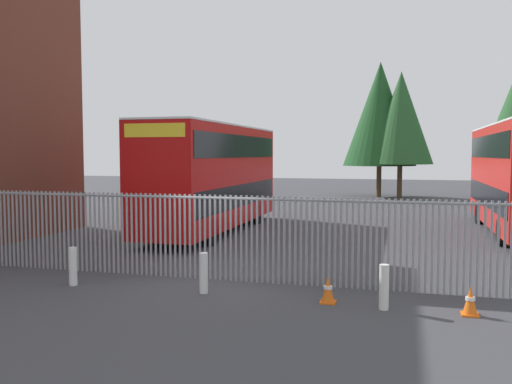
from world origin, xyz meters
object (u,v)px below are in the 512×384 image
object	(u,v)px
traffic_cone_by_gate	(470,301)
bollard_center_front	(204,273)
traffic_cone_mid_forecourt	(328,290)
double_decker_bus_near_gate	(213,174)
bollard_near_left	(73,266)
bollard_near_right	(384,287)

from	to	relation	value
traffic_cone_by_gate	bollard_center_front	bearing A→B (deg)	177.91
bollard_center_front	traffic_cone_mid_forecourt	xyz separation A→B (m)	(2.91, -0.06, -0.19)
bollard_center_front	traffic_cone_mid_forecourt	distance (m)	2.92
double_decker_bus_near_gate	bollard_center_front	bearing A→B (deg)	-71.19
bollard_near_left	bollard_center_front	distance (m)	3.39
bollard_near_left	bollard_center_front	size ratio (longest dim) A/B	1.00
bollard_near_left	traffic_cone_mid_forecourt	size ratio (longest dim) A/B	1.61
double_decker_bus_near_gate	traffic_cone_by_gate	world-z (taller)	double_decker_bus_near_gate
traffic_cone_mid_forecourt	bollard_center_front	bearing A→B (deg)	178.82
bollard_near_left	bollard_near_right	xyz separation A→B (m)	(7.49, -0.09, 0.00)
bollard_center_front	traffic_cone_by_gate	distance (m)	5.80
bollard_center_front	traffic_cone_by_gate	bearing A→B (deg)	-2.09
bollard_near_left	bollard_center_front	bearing A→B (deg)	2.72
bollard_near_left	traffic_cone_mid_forecourt	world-z (taller)	bollard_near_left
double_decker_bus_near_gate	bollard_center_front	xyz separation A→B (m)	(3.26, -9.57, -1.95)
double_decker_bus_near_gate	traffic_cone_by_gate	bearing A→B (deg)	-47.20
bollard_near_left	traffic_cone_mid_forecourt	xyz separation A→B (m)	(6.29, 0.10, -0.19)
bollard_near_left	traffic_cone_by_gate	distance (m)	9.18
double_decker_bus_near_gate	bollard_near_right	world-z (taller)	double_decker_bus_near_gate
traffic_cone_by_gate	double_decker_bus_near_gate	bearing A→B (deg)	132.80
double_decker_bus_near_gate	bollard_center_front	size ratio (longest dim) A/B	11.38
bollard_center_front	traffic_cone_mid_forecourt	size ratio (longest dim) A/B	1.61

